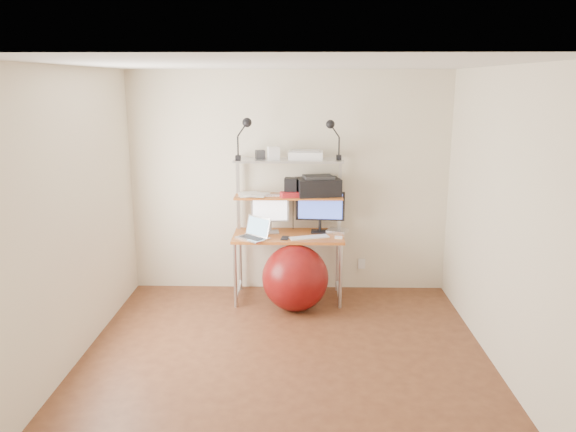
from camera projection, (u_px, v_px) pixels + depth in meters
name	position (u px, v px, depth m)	size (l,w,h in m)	color
room	(284.00, 221.00, 4.61)	(3.60, 3.60, 3.60)	brown
computer_desk	(288.00, 214.00, 6.14)	(1.20, 0.60, 1.57)	#C65E26
wall_outlet	(362.00, 264.00, 6.55)	(0.08, 0.01, 0.12)	white
monitor_silver	(270.00, 211.00, 6.17)	(0.42, 0.16, 0.46)	#ADADB2
monitor_black	(320.00, 208.00, 6.18)	(0.54, 0.16, 0.54)	black
laptop	(255.00, 234.00, 5.98)	(0.41, 0.41, 0.28)	silver
keyboard	(309.00, 237.00, 6.00)	(0.42, 0.12, 0.01)	white
mouse	(339.00, 237.00, 5.98)	(0.08, 0.05, 0.02)	white
mac_mini	(337.00, 231.00, 6.20)	(0.21, 0.21, 0.04)	silver
phone	(285.00, 238.00, 5.97)	(0.08, 0.14, 0.01)	black
printer	(318.00, 186.00, 6.14)	(0.51, 0.40, 0.22)	black
nas_cube	(291.00, 187.00, 6.11)	(0.14, 0.14, 0.20)	black
red_box	(290.00, 195.00, 6.07)	(0.20, 0.13, 0.06)	#B21C24
scanner	(306.00, 155.00, 6.07)	(0.38, 0.25, 0.10)	white
box_white	(274.00, 153.00, 6.01)	(0.12, 0.10, 0.14)	white
box_grey	(260.00, 155.00, 6.09)	(0.09, 0.09, 0.09)	#2B2B2D
clip_lamp_left	(245.00, 129.00, 5.88)	(0.18, 0.10, 0.45)	black
clip_lamp_right	(332.00, 131.00, 5.94)	(0.17, 0.09, 0.43)	black
exercise_ball	(295.00, 278.00, 5.92)	(0.70, 0.70, 0.70)	maroon
paper_stack	(252.00, 194.00, 6.17)	(0.38, 0.37, 0.02)	white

